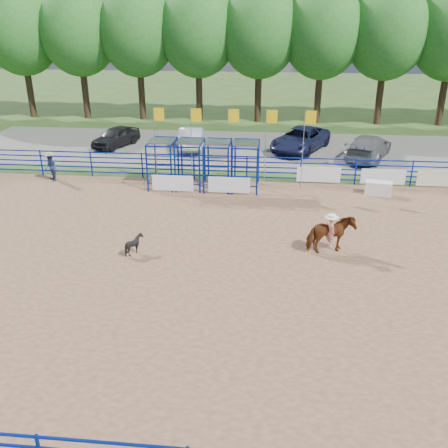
{
  "coord_description": "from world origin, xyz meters",
  "views": [
    {
      "loc": [
        1.38,
        -16.84,
        9.22
      ],
      "look_at": [
        -0.39,
        1.0,
        1.3
      ],
      "focal_mm": 40.0,
      "sensor_mm": 36.0,
      "label": 1
    }
  ],
  "objects_px": {
    "horse_and_rider": "(330,233)",
    "calf": "(134,244)",
    "car_a": "(116,137)",
    "car_c": "(300,139)",
    "car_d": "(369,147)",
    "car_b": "(192,137)",
    "spectator_cowboy": "(51,167)",
    "announcer_table": "(378,188)"
  },
  "relations": [
    {
      "from": "calf",
      "to": "car_d",
      "type": "height_order",
      "value": "car_d"
    },
    {
      "from": "announcer_table",
      "to": "car_c",
      "type": "distance_m",
      "value": 9.18
    },
    {
      "from": "announcer_table",
      "to": "car_d",
      "type": "height_order",
      "value": "car_d"
    },
    {
      "from": "car_b",
      "to": "car_a",
      "type": "bearing_deg",
      "value": -4.38
    },
    {
      "from": "spectator_cowboy",
      "to": "car_b",
      "type": "xyz_separation_m",
      "value": [
        6.77,
        7.83,
        -0.07
      ]
    },
    {
      "from": "car_b",
      "to": "car_c",
      "type": "bearing_deg",
      "value": 175.64
    },
    {
      "from": "car_a",
      "to": "spectator_cowboy",
      "type": "bearing_deg",
      "value": -77.81
    },
    {
      "from": "car_a",
      "to": "calf",
      "type": "bearing_deg",
      "value": -48.41
    },
    {
      "from": "horse_and_rider",
      "to": "car_d",
      "type": "bearing_deg",
      "value": 74.93
    },
    {
      "from": "announcer_table",
      "to": "horse_and_rider",
      "type": "distance_m",
      "value": 7.75
    },
    {
      "from": "calf",
      "to": "car_b",
      "type": "distance_m",
      "value": 16.21
    },
    {
      "from": "car_c",
      "to": "car_d",
      "type": "distance_m",
      "value": 4.56
    },
    {
      "from": "calf",
      "to": "spectator_cowboy",
      "type": "distance_m",
      "value": 10.95
    },
    {
      "from": "spectator_cowboy",
      "to": "car_a",
      "type": "relative_size",
      "value": 0.4
    },
    {
      "from": "car_c",
      "to": "car_d",
      "type": "height_order",
      "value": "car_c"
    },
    {
      "from": "car_d",
      "to": "announcer_table",
      "type": "bearing_deg",
      "value": 107.73
    },
    {
      "from": "spectator_cowboy",
      "to": "car_c",
      "type": "bearing_deg",
      "value": 29.01
    },
    {
      "from": "car_a",
      "to": "car_b",
      "type": "xyz_separation_m",
      "value": [
        5.38,
        0.05,
        0.07
      ]
    },
    {
      "from": "car_a",
      "to": "car_d",
      "type": "bearing_deg",
      "value": 17.76
    },
    {
      "from": "car_c",
      "to": "car_d",
      "type": "xyz_separation_m",
      "value": [
        4.31,
        -1.51,
        -0.01
      ]
    },
    {
      "from": "spectator_cowboy",
      "to": "car_d",
      "type": "relative_size",
      "value": 0.31
    },
    {
      "from": "car_c",
      "to": "horse_and_rider",
      "type": "bearing_deg",
      "value": -62.96
    },
    {
      "from": "calf",
      "to": "car_c",
      "type": "bearing_deg",
      "value": -36.34
    },
    {
      "from": "spectator_cowboy",
      "to": "car_b",
      "type": "relative_size",
      "value": 0.35
    },
    {
      "from": "horse_and_rider",
      "to": "car_a",
      "type": "relative_size",
      "value": 0.57
    },
    {
      "from": "car_d",
      "to": "car_c",
      "type": "bearing_deg",
      "value": 3.11
    },
    {
      "from": "horse_and_rider",
      "to": "car_a",
      "type": "xyz_separation_m",
      "value": [
        -13.42,
        15.29,
        -0.18
      ]
    },
    {
      "from": "horse_and_rider",
      "to": "car_c",
      "type": "relative_size",
      "value": 0.41
    },
    {
      "from": "car_c",
      "to": "car_b",
      "type": "bearing_deg",
      "value": -154.46
    },
    {
      "from": "car_b",
      "to": "car_c",
      "type": "relative_size",
      "value": 0.82
    },
    {
      "from": "car_b",
      "to": "calf",
      "type": "bearing_deg",
      "value": 85.98
    },
    {
      "from": "calf",
      "to": "spectator_cowboy",
      "type": "bearing_deg",
      "value": 27.59
    },
    {
      "from": "calf",
      "to": "car_b",
      "type": "xyz_separation_m",
      "value": [
        -0.26,
        16.21,
        0.33
      ]
    },
    {
      "from": "car_a",
      "to": "car_d",
      "type": "distance_m",
      "value": 17.22
    },
    {
      "from": "calf",
      "to": "car_a",
      "type": "distance_m",
      "value": 17.11
    },
    {
      "from": "horse_and_rider",
      "to": "car_b",
      "type": "relative_size",
      "value": 0.5
    },
    {
      "from": "horse_and_rider",
      "to": "car_c",
      "type": "height_order",
      "value": "horse_and_rider"
    },
    {
      "from": "calf",
      "to": "car_a",
      "type": "bearing_deg",
      "value": 6.83
    },
    {
      "from": "car_a",
      "to": "horse_and_rider",
      "type": "bearing_deg",
      "value": -26.37
    },
    {
      "from": "horse_and_rider",
      "to": "calf",
      "type": "bearing_deg",
      "value": -173.66
    },
    {
      "from": "car_a",
      "to": "announcer_table",
      "type": "bearing_deg",
      "value": -4.04
    },
    {
      "from": "spectator_cowboy",
      "to": "car_d",
      "type": "height_order",
      "value": "spectator_cowboy"
    }
  ]
}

